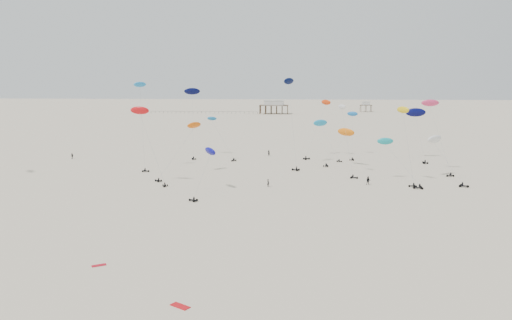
# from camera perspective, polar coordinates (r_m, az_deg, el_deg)

# --- Properties ---
(ground_plane) EXTENTS (900.00, 900.00, 0.00)m
(ground_plane) POSITION_cam_1_polar(r_m,az_deg,el_deg) (216.37, 2.61, 2.77)
(ground_plane) COLOR beige
(pavilion_main) EXTENTS (21.00, 13.00, 9.80)m
(pavilion_main) POSITION_cam_1_polar(r_m,az_deg,el_deg) (365.92, 2.06, 5.96)
(pavilion_main) COLOR brown
(pavilion_main) RESTS_ON ground
(pavilion_small) EXTENTS (9.00, 7.00, 8.00)m
(pavilion_small) POSITION_cam_1_polar(r_m,az_deg,el_deg) (398.69, 12.44, 5.90)
(pavilion_small) COLOR brown
(pavilion_small) RESTS_ON ground
(pier_fence) EXTENTS (80.20, 0.20, 1.50)m
(pier_fence) POSITION_cam_1_polar(r_m,az_deg,el_deg) (372.46, -6.00, 5.44)
(pier_fence) COLOR black
(pier_fence) RESTS_ON ground
(rig_0) EXTENTS (9.48, 6.24, 18.19)m
(rig_0) POSITION_cam_1_polar(r_m,az_deg,el_deg) (116.47, -12.71, 4.22)
(rig_0) COLOR black
(rig_0) RESTS_ON ground
(rig_1) EXTENTS (3.79, 15.80, 18.03)m
(rig_1) POSITION_cam_1_polar(r_m,az_deg,el_deg) (159.08, 10.96, 3.47)
(rig_1) COLOR black
(rig_1) RESTS_ON ground
(rig_2) EXTENTS (5.45, 14.51, 25.11)m
(rig_2) POSITION_cam_1_polar(r_m,az_deg,el_deg) (138.10, 4.00, 6.16)
(rig_2) COLOR black
(rig_2) RESTS_ON ground
(rig_3) EXTENTS (9.14, 3.59, 13.48)m
(rig_3) POSITION_cam_1_polar(r_m,az_deg,el_deg) (147.90, -4.00, 2.73)
(rig_3) COLOR black
(rig_3) RESTS_ON ground
(rig_5) EXTENTS (9.06, 11.79, 18.73)m
(rig_5) POSITION_cam_1_polar(r_m,az_deg,el_deg) (155.62, 7.27, 4.47)
(rig_5) COLOR black
(rig_5) RESTS_ON ground
(rig_6) EXTENTS (8.75, 17.71, 18.04)m
(rig_6) POSITION_cam_1_polar(r_m,az_deg,el_deg) (159.65, 7.60, 3.76)
(rig_6) COLOR black
(rig_6) RESTS_ON ground
(rig_7) EXTENTS (5.99, 9.72, 23.38)m
(rig_7) POSITION_cam_1_polar(r_m,az_deg,el_deg) (136.29, -12.91, 5.05)
(rig_7) COLOR black
(rig_7) RESTS_ON ground
(rig_8) EXTENTS (5.65, 11.63, 21.91)m
(rig_8) POSITION_cam_1_polar(r_m,az_deg,el_deg) (157.61, -7.30, 6.64)
(rig_8) COLOR black
(rig_8) RESTS_ON ground
(rig_9) EXTENTS (8.69, 12.96, 14.94)m
(rig_9) POSITION_cam_1_polar(r_m,az_deg,el_deg) (120.30, 15.84, 0.29)
(rig_9) COLOR black
(rig_9) RESTS_ON ground
(rig_10) EXTENTS (8.96, 17.77, 18.89)m
(rig_10) POSITION_cam_1_polar(r_m,az_deg,el_deg) (128.14, -7.80, 2.90)
(rig_10) COLOR black
(rig_10) RESTS_ON ground
(rig_11) EXTENTS (5.00, 9.57, 17.87)m
(rig_11) POSITION_cam_1_polar(r_m,az_deg,el_deg) (125.61, 10.42, 2.25)
(rig_11) COLOR black
(rig_11) RESTS_ON ground
(rig_12) EXTENTS (4.17, 8.77, 17.70)m
(rig_12) POSITION_cam_1_polar(r_m,az_deg,el_deg) (119.07, 16.76, 3.12)
(rig_12) COLOR black
(rig_12) RESTS_ON ground
(rig_13) EXTENTS (6.98, 10.82, 19.47)m
(rig_13) POSITION_cam_1_polar(r_m,az_deg,el_deg) (136.58, 19.74, 4.45)
(rig_13) COLOR black
(rig_13) RESTS_ON ground
(rig_14) EXTENTS (7.19, 16.71, 15.60)m
(rig_14) POSITION_cam_1_polar(r_m,az_deg,el_deg) (128.52, 20.30, 1.29)
(rig_14) COLOR black
(rig_14) RESTS_ON ground
(rig_15) EXTENTS (6.18, 13.76, 16.92)m
(rig_15) POSITION_cam_1_polar(r_m,az_deg,el_deg) (159.02, 17.88, 4.54)
(rig_15) COLOR black
(rig_15) RESTS_ON ground
(rig_16) EXTENTS (9.18, 6.46, 11.09)m
(rig_16) POSITION_cam_1_polar(r_m,az_deg,el_deg) (140.56, 9.93, 2.63)
(rig_16) COLOR black
(rig_16) RESTS_ON ground
(rig_17) EXTENTS (4.51, 15.38, 13.96)m
(rig_17) POSITION_cam_1_polar(r_m,az_deg,el_deg) (106.70, -5.62, -0.02)
(rig_17) COLOR black
(rig_17) RESTS_ON ground
(spectator_0) EXTENTS (0.82, 0.90, 2.04)m
(spectator_0) POSITION_cam_1_polar(r_m,az_deg,el_deg) (111.69, 1.40, -3.08)
(spectator_0) COLOR black
(spectator_0) RESTS_ON ground
(spectator_1) EXTENTS (1.22, 0.84, 2.29)m
(spectator_1) POSITION_cam_1_polar(r_m,az_deg,el_deg) (116.60, 12.69, -2.78)
(spectator_1) COLOR black
(spectator_1) RESTS_ON ground
(spectator_2) EXTENTS (1.37, 1.03, 2.07)m
(spectator_2) POSITION_cam_1_polar(r_m,az_deg,el_deg) (161.93, -20.26, 0.13)
(spectator_2) COLOR black
(spectator_2) RESTS_ON ground
(spectator_3) EXTENTS (0.99, 0.88, 2.28)m
(spectator_3) POSITION_cam_1_polar(r_m,az_deg,el_deg) (157.82, 1.47, 0.47)
(spectator_3) COLOR black
(spectator_3) RESTS_ON ground
(grounded_kite_a) EXTENTS (2.35, 1.92, 0.08)m
(grounded_kite_a) POSITION_cam_1_polar(r_m,az_deg,el_deg) (54.95, -8.66, -16.22)
(grounded_kite_a) COLOR red
(grounded_kite_a) RESTS_ON ground
(grounded_kite_b) EXTENTS (1.90, 1.55, 0.07)m
(grounded_kite_b) POSITION_cam_1_polar(r_m,az_deg,el_deg) (68.20, -17.51, -11.43)
(grounded_kite_b) COLOR #B30B1A
(grounded_kite_b) RESTS_ON ground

